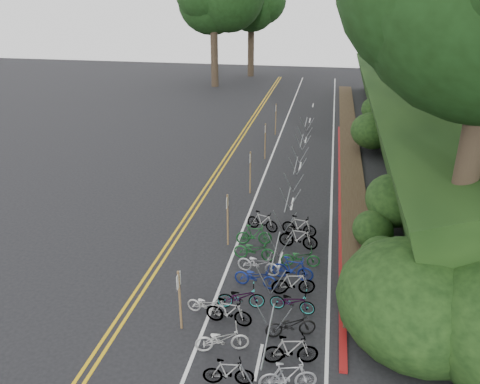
# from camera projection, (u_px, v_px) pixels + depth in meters

# --- Properties ---
(ground) EXTENTS (120.00, 120.00, 0.00)m
(ground) POSITION_uv_depth(u_px,v_px,m) (183.00, 311.00, 16.98)
(ground) COLOR black
(ground) RESTS_ON ground
(road_markings) EXTENTS (7.47, 80.00, 0.01)m
(road_markings) POSITION_uv_depth(u_px,v_px,m) (248.00, 199.00, 25.96)
(road_markings) COLOR gold
(road_markings) RESTS_ON ground
(red_curb) EXTENTS (0.25, 28.00, 0.10)m
(red_curb) POSITION_uv_depth(u_px,v_px,m) (341.00, 192.00, 26.78)
(red_curb) COLOR maroon
(red_curb) RESTS_ON ground
(embankment) EXTENTS (14.30, 48.14, 9.11)m
(embankment) POSITION_uv_depth(u_px,v_px,m) (455.00, 124.00, 30.87)
(embankment) COLOR black
(embankment) RESTS_ON ground
(bike_rack_front) EXTENTS (1.19, 2.94, 1.27)m
(bike_rack_front) POSITION_uv_depth(u_px,v_px,m) (268.00, 343.00, 14.11)
(bike_rack_front) COLOR gray
(bike_rack_front) RESTS_ON ground
(bike_racks_rest) EXTENTS (1.14, 23.00, 1.17)m
(bike_racks_rest) POSITION_uv_depth(u_px,v_px,m) (296.00, 170.00, 27.83)
(bike_racks_rest) COLOR gray
(bike_racks_rest) RESTS_ON ground
(signpost_near) EXTENTS (0.08, 0.40, 2.30)m
(signpost_near) POSITION_uv_depth(u_px,v_px,m) (180.00, 296.00, 15.58)
(signpost_near) COLOR brown
(signpost_near) RESTS_ON ground
(signposts_rest) EXTENTS (0.08, 18.40, 2.50)m
(signposts_rest) POSITION_uv_depth(u_px,v_px,m) (258.00, 153.00, 28.92)
(signposts_rest) COLOR brown
(signposts_rest) RESTS_ON ground
(bike_front) EXTENTS (0.71, 1.55, 0.78)m
(bike_front) POSITION_uv_depth(u_px,v_px,m) (207.00, 305.00, 16.67)
(bike_front) COLOR beige
(bike_front) RESTS_ON ground
(bike_valet) EXTENTS (3.21, 11.36, 1.06)m
(bike_valet) POSITION_uv_depth(u_px,v_px,m) (270.00, 281.00, 17.86)
(bike_valet) COLOR slate
(bike_valet) RESTS_ON ground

